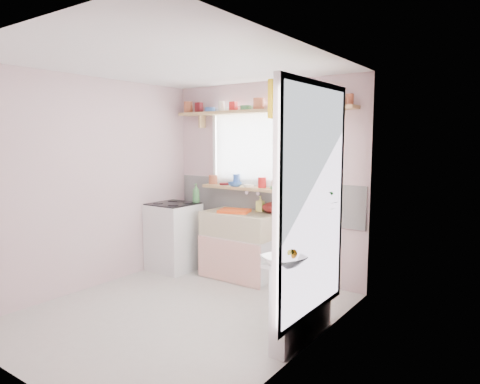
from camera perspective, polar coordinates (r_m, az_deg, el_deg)
The scene contains 19 objects.
room at distance 4.57m, azimuth 5.22°, elevation 1.98°, with size 3.20×3.20×3.20m.
sink_unit at distance 5.52m, azimuth 0.09°, elevation -7.01°, with size 0.95×0.65×1.11m.
cooker at distance 5.93m, azimuth -8.84°, elevation -5.83°, with size 0.58×0.58×0.93m.
radiator_ledge at distance 3.92m, azimuth 8.33°, elevation -13.55°, with size 0.22×0.95×0.78m.
windowsill at distance 5.55m, azimuth 1.21°, elevation 0.49°, with size 1.40×0.22×0.04m, color tan.
pine_shelf at distance 5.43m, azimuth 2.50°, elevation 10.70°, with size 2.52×0.24×0.04m, color tan.
shelf_crockery at distance 5.45m, azimuth 2.35°, elevation 11.48°, with size 2.47×0.11×0.12m.
sill_crockery at distance 5.55m, azimuth 1.06°, elevation 1.27°, with size 1.35×0.11×0.12m.
dish_tray at distance 5.43m, azimuth -0.76°, elevation -2.54°, with size 0.38×0.28×0.04m, color #F34B15.
colander at distance 5.39m, azimuth 4.61°, elevation -2.07°, with size 0.31×0.31×0.14m, color #540F0E.
jade_plant at distance 4.13m, azimuth 9.94°, elevation -3.20°, with size 0.48×0.42×0.54m, color #2D712D.
fruit_bowl at distance 3.44m, azimuth 5.84°, elevation -9.12°, with size 0.33×0.33×0.08m, color white.
herb_pot at distance 3.71m, azimuth 6.34°, elevation -6.83°, with size 0.12×0.08×0.22m, color #26602A.
soap_bottle_sink at distance 5.50m, azimuth 2.73°, elevation -1.57°, with size 0.09×0.09×0.20m, color #CFCD5C.
sill_cup at distance 5.39m, azimuth 4.89°, elevation 1.03°, with size 0.13×0.13×0.10m, color white.
sill_bowl at distance 5.60m, azimuth -0.66°, elevation 1.05°, with size 0.18×0.18×0.06m, color #3565AF.
shelf_vase at distance 5.03m, azimuth 12.38°, elevation 11.84°, with size 0.13×0.13×0.13m, color #A65C33.
cooker_bottle at distance 5.84m, azimuth -5.89°, elevation -0.15°, with size 0.10×0.10×0.26m, color #44884A.
fruit at distance 3.42m, azimuth 5.99°, elevation -8.11°, with size 0.20×0.14×0.10m.
Camera 1 is at (2.96, -3.07, 1.76)m, focal length 32.00 mm.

